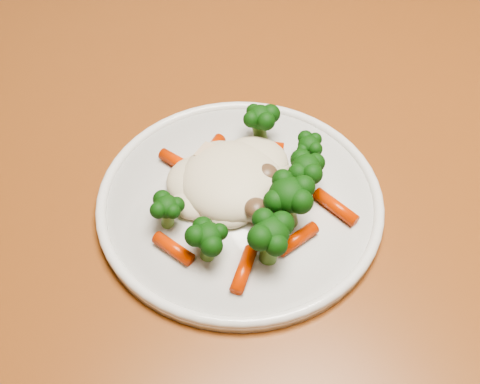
{
  "coord_description": "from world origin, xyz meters",
  "views": [
    {
      "loc": [
        -0.33,
        -0.06,
        1.19
      ],
      "look_at": [
        -0.15,
        0.25,
        0.77
      ],
      "focal_mm": 45.0,
      "sensor_mm": 36.0,
      "label": 1
    }
  ],
  "objects": [
    {
      "name": "dining_table",
      "position": [
        -0.25,
        0.32,
        0.65
      ],
      "size": [
        1.31,
        1.01,
        0.75
      ],
      "rotation": [
        0.0,
        0.0,
        -0.23
      ],
      "color": "brown",
      "rests_on": "ground"
    },
    {
      "name": "plate",
      "position": [
        -0.15,
        0.25,
        0.76
      ],
      "size": [
        0.27,
        0.27,
        0.01
      ],
      "primitive_type": "cylinder",
      "color": "white",
      "rests_on": "dining_table"
    },
    {
      "name": "meal",
      "position": [
        -0.14,
        0.24,
        0.78
      ],
      "size": [
        0.19,
        0.18,
        0.05
      ],
      "color": "beige",
      "rests_on": "plate"
    }
  ]
}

